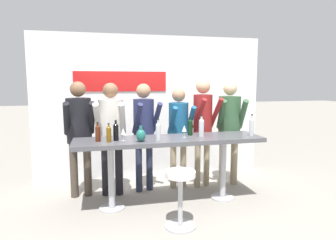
{
  "coord_description": "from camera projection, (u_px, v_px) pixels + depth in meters",
  "views": [
    {
      "loc": [
        -1.01,
        -4.15,
        1.81
      ],
      "look_at": [
        0.0,
        0.1,
        1.24
      ],
      "focal_mm": 32.0,
      "sensor_mm": 36.0,
      "label": 1
    }
  ],
  "objects": [
    {
      "name": "ground_plane",
      "position": [
        170.0,
        203.0,
        4.47
      ],
      "size": [
        40.0,
        40.0,
        0.0
      ],
      "primitive_type": "plane",
      "color": "gray"
    },
    {
      "name": "back_wall",
      "position": [
        151.0,
        106.0,
        5.71
      ],
      "size": [
        4.34,
        0.12,
        2.66
      ],
      "color": "white",
      "rests_on": "ground_plane"
    },
    {
      "name": "tasting_table",
      "position": [
        170.0,
        147.0,
        4.36
      ],
      "size": [
        2.74,
        0.68,
        0.99
      ],
      "color": "#4C4C51",
      "rests_on": "ground_plane"
    },
    {
      "name": "bar_stool",
      "position": [
        180.0,
        190.0,
        3.68
      ],
      "size": [
        0.39,
        0.39,
        0.72
      ],
      "color": "#B2B2B7",
      "rests_on": "ground_plane"
    },
    {
      "name": "person_far_left",
      "position": [
        79.0,
        126.0,
        4.6
      ],
      "size": [
        0.48,
        0.6,
        1.81
      ],
      "rotation": [
        0.0,
        0.0,
        0.09
      ],
      "color": "#473D33",
      "rests_on": "ground_plane"
    },
    {
      "name": "person_left",
      "position": [
        111.0,
        127.0,
        4.66
      ],
      "size": [
        0.51,
        0.61,
        1.79
      ],
      "rotation": [
        0.0,
        0.0,
        -0.14
      ],
      "color": "black",
      "rests_on": "ground_plane"
    },
    {
      "name": "person_center_left",
      "position": [
        144.0,
        125.0,
        4.85
      ],
      "size": [
        0.46,
        0.58,
        1.77
      ],
      "rotation": [
        0.0,
        0.0,
        0.17
      ],
      "color": "#23283D",
      "rests_on": "ground_plane"
    },
    {
      "name": "person_center",
      "position": [
        179.0,
        126.0,
        5.0
      ],
      "size": [
        0.41,
        0.53,
        1.69
      ],
      "rotation": [
        0.0,
        0.0,
        0.05
      ],
      "color": "gray",
      "rests_on": "ground_plane"
    },
    {
      "name": "person_center_right",
      "position": [
        203.0,
        119.0,
        5.04
      ],
      "size": [
        0.43,
        0.57,
        1.85
      ],
      "rotation": [
        0.0,
        0.0,
        0.13
      ],
      "color": "gray",
      "rests_on": "ground_plane"
    },
    {
      "name": "person_right",
      "position": [
        229.0,
        121.0,
        5.16
      ],
      "size": [
        0.52,
        0.63,
        1.81
      ],
      "rotation": [
        0.0,
        0.0,
        -0.19
      ],
      "color": "gray",
      "rests_on": "ground_plane"
    },
    {
      "name": "wine_bottle_0",
      "position": [
        116.0,
        131.0,
        4.14
      ],
      "size": [
        0.07,
        0.07,
        0.29
      ],
      "color": "black",
      "rests_on": "tasting_table"
    },
    {
      "name": "wine_bottle_1",
      "position": [
        109.0,
        133.0,
        4.05
      ],
      "size": [
        0.07,
        0.07,
        0.26
      ],
      "color": "brown",
      "rests_on": "tasting_table"
    },
    {
      "name": "wine_bottle_2",
      "position": [
        201.0,
        127.0,
        4.45
      ],
      "size": [
        0.08,
        0.08,
        0.32
      ],
      "color": "#B7BCC1",
      "rests_on": "tasting_table"
    },
    {
      "name": "wine_bottle_3",
      "position": [
        190.0,
        126.0,
        4.55
      ],
      "size": [
        0.08,
        0.08,
        0.29
      ],
      "color": "black",
      "rests_on": "tasting_table"
    },
    {
      "name": "wine_bottle_4",
      "position": [
        252.0,
        126.0,
        4.49
      ],
      "size": [
        0.07,
        0.07,
        0.33
      ],
      "color": "#B7BCC1",
      "rests_on": "tasting_table"
    },
    {
      "name": "wine_bottle_5",
      "position": [
        158.0,
        131.0,
        4.15
      ],
      "size": [
        0.07,
        0.07,
        0.3
      ],
      "color": "#B7BCC1",
      "rests_on": "tasting_table"
    },
    {
      "name": "wine_bottle_6",
      "position": [
        98.0,
        132.0,
        4.08
      ],
      "size": [
        0.07,
        0.07,
        0.27
      ],
      "color": "#4C1E0F",
      "rests_on": "tasting_table"
    },
    {
      "name": "wine_glass_0",
      "position": [
        123.0,
        132.0,
        4.13
      ],
      "size": [
        0.07,
        0.07,
        0.18
      ],
      "color": "silver",
      "rests_on": "tasting_table"
    },
    {
      "name": "wine_glass_1",
      "position": [
        184.0,
        129.0,
        4.38
      ],
      "size": [
        0.07,
        0.07,
        0.18
      ],
      "color": "silver",
      "rests_on": "tasting_table"
    },
    {
      "name": "decorative_vase",
      "position": [
        141.0,
        135.0,
        4.08
      ],
      "size": [
        0.13,
        0.13,
        0.22
      ],
      "color": "#1E665B",
      "rests_on": "tasting_table"
    }
  ]
}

